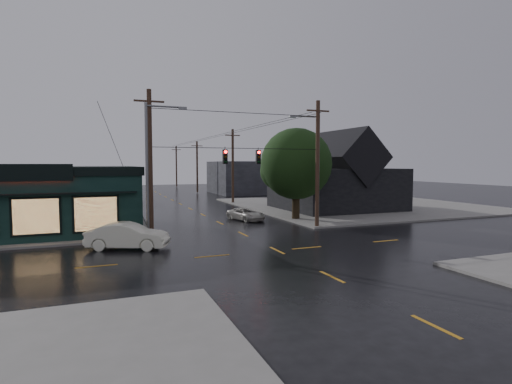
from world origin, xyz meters
name	(u,v)px	position (x,y,z in m)	size (l,w,h in m)	color
ground_plane	(277,250)	(0.00, 0.00, 0.00)	(160.00, 160.00, 0.00)	black
sidewalk_ne	(356,205)	(20.00, 20.00, 0.07)	(28.00, 28.00, 0.15)	slate
pizza_shop	(25,198)	(-15.00, 12.94, 2.56)	(16.30, 12.34, 4.90)	black
ne_building	(336,170)	(15.00, 17.00, 4.47)	(12.60, 11.60, 8.75)	black
corner_tree	(296,164)	(7.00, 11.15, 5.15)	(6.51, 6.51, 8.28)	black
utility_pole_nw	(152,239)	(-6.50, 6.50, 0.00)	(2.00, 0.32, 10.15)	black
utility_pole_ne	(317,228)	(6.50, 6.50, 0.00)	(2.00, 0.32, 10.15)	black
utility_pole_far_a	(233,203)	(6.50, 28.00, 0.00)	(2.00, 0.32, 9.65)	black
utility_pole_far_b	(197,193)	(6.50, 48.00, 0.00)	(2.00, 0.32, 9.15)	black
utility_pole_far_c	(177,187)	(6.50, 68.00, 0.00)	(2.00, 0.32, 9.15)	black
span_signal_assembly	(242,156)	(0.10, 6.50, 5.70)	(13.00, 0.48, 1.23)	black
streetlight_nw	(148,241)	(-6.80, 5.80, 0.00)	(5.40, 0.30, 9.15)	slate
streetlight_ne	(318,226)	(7.00, 7.20, 0.00)	(5.40, 0.30, 9.15)	slate
bg_building_west	(66,185)	(-14.00, 40.00, 2.20)	(12.00, 10.00, 4.40)	#362F27
bg_building_east	(253,177)	(16.00, 45.00, 2.80)	(14.00, 12.00, 5.60)	black
sedan_cream	(128,236)	(-8.23, 3.71, 0.80)	(1.69, 4.83, 1.59)	silver
suv_silver	(246,214)	(2.68, 12.66, 0.57)	(1.90, 4.11, 1.14)	#B3AEA5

